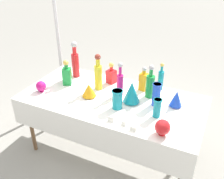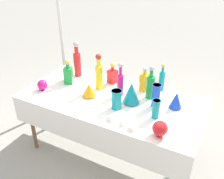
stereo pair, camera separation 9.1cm
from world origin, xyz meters
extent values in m
plane|color=gray|center=(0.00, 0.00, 0.00)|extent=(40.00, 40.00, 0.00)
cube|color=white|center=(0.00, 0.00, 0.74)|extent=(1.91, 0.93, 0.03)
cube|color=white|center=(0.00, -0.47, 0.61)|extent=(1.91, 0.01, 0.31)
cylinder|color=brown|center=(-0.86, -0.37, 0.36)|extent=(0.04, 0.04, 0.73)
cylinder|color=brown|center=(0.86, -0.37, 0.36)|extent=(0.04, 0.04, 0.73)
cylinder|color=brown|center=(-0.86, 0.37, 0.36)|extent=(0.04, 0.04, 0.73)
cylinder|color=brown|center=(0.86, 0.37, 0.36)|extent=(0.04, 0.04, 0.73)
cylinder|color=teal|center=(0.40, 0.40, 0.87)|extent=(0.06, 0.06, 0.22)
cylinder|color=teal|center=(0.40, 0.40, 1.01)|extent=(0.03, 0.03, 0.07)
sphere|color=gold|center=(0.40, 0.40, 1.06)|extent=(0.04, 0.04, 0.04)
cylinder|color=#198C38|center=(0.35, 0.19, 0.88)|extent=(0.09, 0.09, 0.24)
cylinder|color=#198C38|center=(0.35, 0.19, 1.04)|extent=(0.04, 0.04, 0.08)
sphere|color=#B2B2B7|center=(0.35, 0.19, 1.10)|extent=(0.05, 0.05, 0.05)
cylinder|color=yellow|center=(-0.22, 0.11, 0.90)|extent=(0.08, 0.08, 0.28)
cylinder|color=yellow|center=(-0.22, 0.11, 1.08)|extent=(0.04, 0.04, 0.09)
sphere|color=maroon|center=(-0.22, 0.11, 1.14)|extent=(0.06, 0.06, 0.06)
cylinder|color=red|center=(-0.62, 0.27, 0.90)|extent=(0.09, 0.09, 0.29)
cylinder|color=red|center=(-0.62, 0.27, 1.10)|extent=(0.05, 0.05, 0.10)
sphere|color=#B2B2B7|center=(-0.62, 0.27, 1.17)|extent=(0.07, 0.07, 0.07)
cylinder|color=#C61972|center=(0.05, 0.09, 0.88)|extent=(0.07, 0.07, 0.23)
cylinder|color=#C61972|center=(0.05, 0.09, 1.04)|extent=(0.03, 0.03, 0.10)
sphere|color=#B2B2B7|center=(0.05, 0.09, 1.11)|extent=(0.05, 0.05, 0.05)
cube|color=red|center=(-0.15, 0.30, 0.84)|extent=(0.12, 0.12, 0.16)
cylinder|color=red|center=(-0.15, 0.30, 0.94)|extent=(0.04, 0.04, 0.05)
sphere|color=gold|center=(-0.15, 0.30, 0.99)|extent=(0.06, 0.06, 0.06)
cube|color=orange|center=(0.24, 0.30, 0.86)|extent=(0.09, 0.09, 0.20)
cylinder|color=orange|center=(0.24, 0.30, 0.98)|extent=(0.04, 0.04, 0.04)
sphere|color=#B2B2B7|center=(0.24, 0.30, 1.01)|extent=(0.05, 0.05, 0.05)
cube|color=#198C38|center=(-0.60, 0.06, 0.86)|extent=(0.13, 0.13, 0.19)
cylinder|color=#198C38|center=(-0.60, 0.06, 0.98)|extent=(0.04, 0.04, 0.05)
sphere|color=gold|center=(-0.60, 0.06, 1.03)|extent=(0.06, 0.06, 0.06)
cylinder|color=teal|center=(0.52, -0.12, 0.85)|extent=(0.07, 0.07, 0.19)
cylinder|color=teal|center=(0.52, -0.12, 0.94)|extent=(0.08, 0.08, 0.01)
cylinder|color=teal|center=(0.13, -0.15, 0.86)|extent=(0.10, 0.10, 0.20)
cylinder|color=teal|center=(0.13, -0.15, 0.95)|extent=(0.11, 0.11, 0.01)
cylinder|color=blue|center=(0.45, 0.07, 0.88)|extent=(0.08, 0.08, 0.24)
cylinder|color=blue|center=(0.45, 0.07, 0.99)|extent=(0.09, 0.09, 0.01)
cylinder|color=blue|center=(0.64, 0.13, 0.77)|extent=(0.06, 0.06, 0.01)
cone|color=blue|center=(0.64, 0.13, 0.85)|extent=(0.12, 0.12, 0.16)
cylinder|color=teal|center=(0.22, 0.01, 0.77)|extent=(0.08, 0.08, 0.01)
cone|color=teal|center=(0.22, 0.01, 0.88)|extent=(0.17, 0.17, 0.22)
cylinder|color=orange|center=(-0.23, -0.08, 0.77)|extent=(0.07, 0.07, 0.01)
cone|color=orange|center=(-0.23, -0.08, 0.84)|extent=(0.15, 0.15, 0.14)
cylinder|color=#C61972|center=(-0.76, -0.21, 0.76)|extent=(0.05, 0.05, 0.01)
sphere|color=#C61972|center=(-0.76, -0.21, 0.82)|extent=(0.11, 0.11, 0.11)
cylinder|color=red|center=(0.64, -0.35, 0.76)|extent=(0.06, 0.06, 0.01)
sphere|color=red|center=(0.64, -0.35, 0.83)|extent=(0.13, 0.13, 0.13)
cube|color=white|center=(0.30, -0.38, 0.78)|extent=(0.04, 0.01, 0.04)
cube|color=white|center=(0.40, -0.42, 0.78)|extent=(0.06, 0.02, 0.04)
cube|color=white|center=(0.17, -0.38, 0.78)|extent=(0.06, 0.02, 0.05)
cube|color=tan|center=(-0.14, 1.04, 0.12)|extent=(0.55, 0.54, 0.24)
cube|color=tan|center=(-0.14, 1.16, 0.28)|extent=(0.39, 0.20, 0.09)
cylinder|color=silver|center=(-1.11, 0.63, 1.39)|extent=(0.04, 0.04, 2.79)
cylinder|color=#333338|center=(-1.11, 0.63, 0.02)|extent=(0.18, 0.18, 0.04)
camera|label=1|loc=(0.97, -2.02, 2.15)|focal=40.00mm
camera|label=2|loc=(1.05, -1.98, 2.15)|focal=40.00mm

